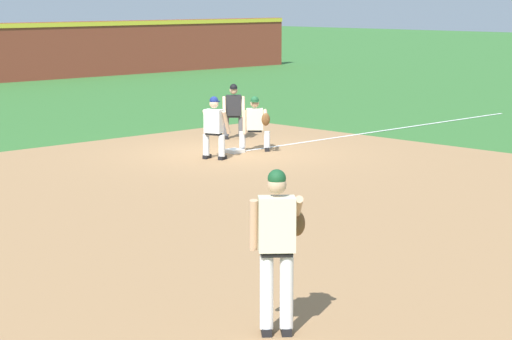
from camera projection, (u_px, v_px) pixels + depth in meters
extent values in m
plane|color=#336B2D|center=(234.00, 153.00, 24.01)|extent=(160.00, 160.00, 0.00)
cube|color=#9E754C|center=(247.00, 210.00, 17.52)|extent=(18.00, 18.00, 0.01)
cube|color=white|center=(387.00, 130.00, 28.08)|extent=(11.82, 0.10, 0.00)
cube|color=white|center=(234.00, 151.00, 24.00)|extent=(0.38, 0.38, 0.09)
sphere|color=white|center=(272.00, 228.00, 16.00)|extent=(0.07, 0.07, 0.07)
cube|color=black|center=(266.00, 330.00, 11.05)|extent=(0.25, 0.27, 0.09)
cylinder|color=white|center=(267.00, 292.00, 10.93)|extent=(0.15, 0.15, 0.84)
cube|color=black|center=(286.00, 330.00, 11.06)|extent=(0.25, 0.27, 0.09)
cylinder|color=white|center=(287.00, 291.00, 10.94)|extent=(0.15, 0.15, 0.84)
cube|color=black|center=(277.00, 253.00, 10.86)|extent=(0.39, 0.37, 0.06)
cube|color=beige|center=(277.00, 224.00, 10.81)|extent=(0.46, 0.44, 0.60)
sphere|color=tan|center=(277.00, 185.00, 10.75)|extent=(0.21, 0.21, 0.21)
sphere|color=#194C28|center=(277.00, 178.00, 10.74)|extent=(0.20, 0.20, 0.20)
cube|color=#194C28|center=(276.00, 179.00, 10.83)|extent=(0.20, 0.19, 0.02)
cylinder|color=tan|center=(253.00, 225.00, 10.87)|extent=(0.19, 0.20, 0.59)
cylinder|color=tan|center=(297.00, 210.00, 11.10)|extent=(0.41, 0.46, 0.41)
ellipsoid|color=brown|center=(296.00, 222.00, 11.21)|extent=(0.35, 0.36, 0.34)
cube|color=black|center=(267.00, 149.00, 24.26)|extent=(0.26, 0.26, 0.09)
cylinder|color=white|center=(267.00, 140.00, 24.26)|extent=(0.15, 0.15, 0.40)
cube|color=black|center=(242.00, 149.00, 24.25)|extent=(0.26, 0.26, 0.09)
cylinder|color=white|center=(242.00, 140.00, 24.25)|extent=(0.15, 0.15, 0.40)
cube|color=black|center=(255.00, 131.00, 24.22)|extent=(0.38, 0.38, 0.06)
cube|color=beige|center=(255.00, 119.00, 24.17)|extent=(0.46, 0.45, 0.52)
sphere|color=tan|center=(255.00, 103.00, 24.08)|extent=(0.21, 0.21, 0.21)
sphere|color=#194C28|center=(255.00, 100.00, 24.07)|extent=(0.20, 0.20, 0.20)
cube|color=#194C28|center=(255.00, 102.00, 23.99)|extent=(0.20, 0.20, 0.02)
cylinder|color=tan|center=(265.00, 115.00, 23.74)|extent=(0.47, 0.49, 0.24)
cylinder|color=tan|center=(244.00, 122.00, 24.08)|extent=(0.23, 0.23, 0.58)
ellipsoid|color=brown|center=(266.00, 119.00, 23.54)|extent=(0.30, 0.30, 0.35)
cube|color=black|center=(207.00, 157.00, 23.14)|extent=(0.28, 0.20, 0.09)
cylinder|color=white|center=(206.00, 145.00, 23.05)|extent=(0.15, 0.15, 0.50)
cube|color=black|center=(222.00, 158.00, 22.98)|extent=(0.28, 0.20, 0.09)
cylinder|color=white|center=(222.00, 146.00, 22.89)|extent=(0.15, 0.15, 0.50)
cube|color=black|center=(214.00, 134.00, 22.93)|extent=(0.31, 0.39, 0.06)
cube|color=white|center=(214.00, 121.00, 22.88)|extent=(0.37, 0.46, 0.54)
sphere|color=#DBB28E|center=(214.00, 104.00, 22.83)|extent=(0.21, 0.21, 0.21)
sphere|color=navy|center=(214.00, 101.00, 22.82)|extent=(0.20, 0.20, 0.20)
cube|color=navy|center=(216.00, 101.00, 22.90)|extent=(0.16, 0.20, 0.02)
cylinder|color=#DBB28E|center=(207.00, 121.00, 23.12)|extent=(0.34, 0.20, 0.56)
cylinder|color=#DBB28E|center=(226.00, 122.00, 22.91)|extent=(0.34, 0.20, 0.56)
cube|color=black|center=(241.00, 137.00, 26.37)|extent=(0.25, 0.27, 0.09)
cylinder|color=#515154|center=(241.00, 126.00, 26.36)|extent=(0.15, 0.15, 0.50)
cube|color=black|center=(226.00, 137.00, 26.34)|extent=(0.25, 0.27, 0.09)
cylinder|color=#515154|center=(226.00, 126.00, 26.34)|extent=(0.15, 0.15, 0.50)
cube|color=black|center=(234.00, 116.00, 26.30)|extent=(0.39, 0.37, 0.06)
cube|color=#232326|center=(234.00, 105.00, 26.25)|extent=(0.46, 0.44, 0.54)
sphere|color=#DBB28E|center=(234.00, 90.00, 26.16)|extent=(0.21, 0.21, 0.21)
sphere|color=black|center=(234.00, 88.00, 26.15)|extent=(0.20, 0.20, 0.20)
cube|color=black|center=(234.00, 89.00, 26.07)|extent=(0.20, 0.19, 0.02)
cylinder|color=#DBB28E|center=(243.00, 107.00, 26.12)|extent=(0.28, 0.30, 0.56)
cylinder|color=#DBB28E|center=(224.00, 107.00, 26.10)|extent=(0.28, 0.30, 0.56)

